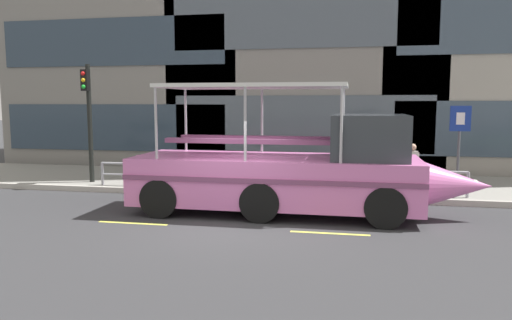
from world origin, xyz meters
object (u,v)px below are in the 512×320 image
(parking_sign, at_px, (459,134))
(pedestrian_near_bow, at_px, (412,163))
(duck_tour_boat, at_px, (295,172))
(traffic_light_pole, at_px, (88,111))

(parking_sign, relative_size, pedestrian_near_bow, 1.77)
(parking_sign, relative_size, duck_tour_boat, 0.29)
(duck_tour_boat, bearing_deg, traffic_light_pole, 160.63)
(parking_sign, distance_m, duck_tour_boat, 5.47)
(duck_tour_boat, bearing_deg, pedestrian_near_bow, 40.51)
(parking_sign, height_order, pedestrian_near_bow, parking_sign)
(traffic_light_pole, xyz_separation_m, duck_tour_boat, (7.48, -2.63, -1.52))
(duck_tour_boat, height_order, pedestrian_near_bow, duck_tour_boat)
(pedestrian_near_bow, bearing_deg, traffic_light_pole, -178.95)
(traffic_light_pole, bearing_deg, parking_sign, 0.68)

